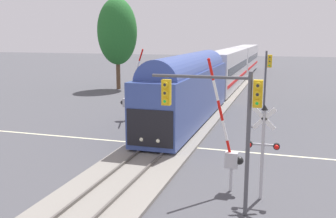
{
  "coord_description": "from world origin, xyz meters",
  "views": [
    {
      "loc": [
        7.13,
        -22.34,
        6.86
      ],
      "look_at": [
        -0.23,
        1.73,
        2.0
      ],
      "focal_mm": 41.01,
      "sensor_mm": 36.0,
      "label": 1
    }
  ],
  "objects_px": {
    "traffic_signal_near_right": "(221,108)",
    "traffic_signal_far_side": "(267,75)",
    "crossing_gate_near": "(230,150)",
    "pine_left_background": "(117,32)",
    "crossing_gate_far": "(128,97)",
    "crossing_signal_mast": "(263,143)",
    "commuter_train": "(227,68)"
  },
  "relations": [
    {
      "from": "crossing_gate_far",
      "to": "traffic_signal_far_side",
      "type": "xyz_separation_m",
      "value": [
        10.75,
        3.02,
        1.88
      ]
    },
    {
      "from": "crossing_signal_mast",
      "to": "pine_left_background",
      "type": "distance_m",
      "value": 35.88
    },
    {
      "from": "traffic_signal_far_side",
      "to": "pine_left_background",
      "type": "xyz_separation_m",
      "value": [
        -19.2,
        13.88,
        3.51
      ]
    },
    {
      "from": "traffic_signal_near_right",
      "to": "pine_left_background",
      "type": "height_order",
      "value": "pine_left_background"
    },
    {
      "from": "crossing_gate_near",
      "to": "pine_left_background",
      "type": "relative_size",
      "value": 0.51
    },
    {
      "from": "crossing_signal_mast",
      "to": "traffic_signal_far_side",
      "type": "height_order",
      "value": "traffic_signal_far_side"
    },
    {
      "from": "traffic_signal_far_side",
      "to": "traffic_signal_near_right",
      "type": "height_order",
      "value": "traffic_signal_far_side"
    },
    {
      "from": "commuter_train",
      "to": "pine_left_background",
      "type": "bearing_deg",
      "value": -163.81
    },
    {
      "from": "crossing_gate_far",
      "to": "traffic_signal_far_side",
      "type": "bearing_deg",
      "value": 15.66
    },
    {
      "from": "commuter_train",
      "to": "crossing_signal_mast",
      "type": "bearing_deg",
      "value": -79.13
    },
    {
      "from": "crossing_signal_mast",
      "to": "crossing_gate_far",
      "type": "xyz_separation_m",
      "value": [
        -11.39,
        12.61,
        -0.59
      ]
    },
    {
      "from": "pine_left_background",
      "to": "crossing_gate_far",
      "type": "bearing_deg",
      "value": -63.43
    },
    {
      "from": "traffic_signal_far_side",
      "to": "pine_left_background",
      "type": "bearing_deg",
      "value": 144.13
    },
    {
      "from": "pine_left_background",
      "to": "crossing_signal_mast",
      "type": "bearing_deg",
      "value": -56.09
    },
    {
      "from": "commuter_train",
      "to": "traffic_signal_far_side",
      "type": "bearing_deg",
      "value": -71.98
    },
    {
      "from": "traffic_signal_near_right",
      "to": "pine_left_background",
      "type": "distance_m",
      "value": 36.35
    },
    {
      "from": "crossing_gate_near",
      "to": "crossing_signal_mast",
      "type": "bearing_deg",
      "value": -18.98
    },
    {
      "from": "traffic_signal_near_right",
      "to": "pine_left_background",
      "type": "relative_size",
      "value": 0.49
    },
    {
      "from": "crossing_gate_far",
      "to": "crossing_signal_mast",
      "type": "bearing_deg",
      "value": -47.93
    },
    {
      "from": "commuter_train",
      "to": "crossing_gate_far",
      "type": "height_order",
      "value": "crossing_gate_far"
    },
    {
      "from": "commuter_train",
      "to": "traffic_signal_far_side",
      "type": "height_order",
      "value": "traffic_signal_far_side"
    },
    {
      "from": "crossing_gate_far",
      "to": "traffic_signal_far_side",
      "type": "distance_m",
      "value": 11.33
    },
    {
      "from": "crossing_signal_mast",
      "to": "traffic_signal_far_side",
      "type": "xyz_separation_m",
      "value": [
        -0.63,
        15.63,
        1.29
      ]
    },
    {
      "from": "crossing_gate_near",
      "to": "crossing_signal_mast",
      "type": "distance_m",
      "value": 1.6
    },
    {
      "from": "traffic_signal_near_right",
      "to": "traffic_signal_far_side",
      "type": "bearing_deg",
      "value": 87.07
    },
    {
      "from": "crossing_gate_near",
      "to": "crossing_gate_far",
      "type": "relative_size",
      "value": 1.02
    },
    {
      "from": "crossing_signal_mast",
      "to": "pine_left_background",
      "type": "xyz_separation_m",
      "value": [
        -19.84,
        29.51,
        4.8
      ]
    },
    {
      "from": "traffic_signal_near_right",
      "to": "pine_left_background",
      "type": "bearing_deg",
      "value": 120.38
    },
    {
      "from": "crossing_gate_near",
      "to": "traffic_signal_far_side",
      "type": "distance_m",
      "value": 15.28
    },
    {
      "from": "crossing_signal_mast",
      "to": "crossing_gate_far",
      "type": "height_order",
      "value": "crossing_gate_far"
    },
    {
      "from": "commuter_train",
      "to": "pine_left_background",
      "type": "relative_size",
      "value": 5.48
    },
    {
      "from": "crossing_gate_near",
      "to": "commuter_train",
      "type": "bearing_deg",
      "value": 98.64
    }
  ]
}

